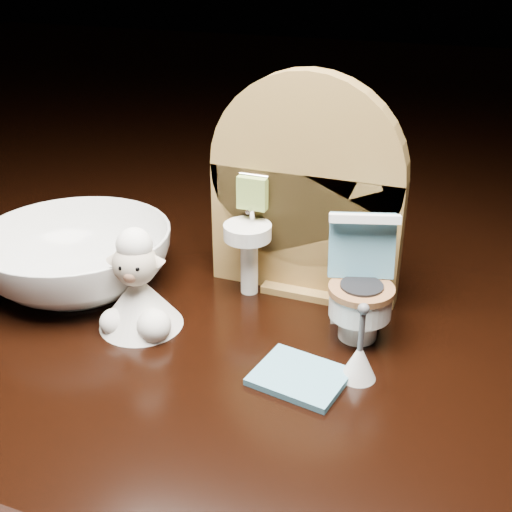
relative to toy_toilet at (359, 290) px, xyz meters
The scene contains 6 objects.
backdrop_panel 0.07m from the toy_toilet, 141.59° to the left, with size 0.13×0.05×0.15m.
toy_toilet is the anchor object (origin of this frame).
bath_mat 0.07m from the toy_toilet, 106.60° to the right, with size 0.05×0.04×0.00m, color #5898B1.
toilet_brush 0.05m from the toy_toilet, 76.19° to the right, with size 0.02×0.02×0.05m.
plush_lamb 0.14m from the toy_toilet, 161.19° to the right, with size 0.05×0.05×0.07m.
ceramic_bowl 0.20m from the toy_toilet, behind, with size 0.13×0.13×0.04m, color white.
Camera 1 is at (0.11, -0.31, 0.22)m, focal length 45.00 mm.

